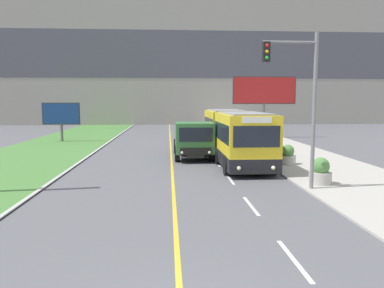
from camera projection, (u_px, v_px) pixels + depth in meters
apartment_block_background at (169, 60)px, 62.28m from camera, size 80.00×8.04×21.00m
city_bus at (234, 135)px, 23.69m from camera, size 2.69×12.33×3.12m
dump_truck at (193, 140)px, 24.24m from camera, size 2.45×6.58×2.41m
car_distant at (207, 131)px, 38.68m from camera, size 1.80×4.30×1.45m
traffic_light_mast at (300, 92)px, 15.27m from camera, size 2.28×0.32×6.50m
billboard_large at (264, 92)px, 37.79m from camera, size 6.45×0.24×6.21m
billboard_small at (61, 115)px, 34.35m from camera, size 3.39×0.24×3.61m
planter_round_near at (320, 172)px, 16.57m from camera, size 0.98×0.98×1.18m
planter_round_second at (287, 155)px, 21.81m from camera, size 0.97×0.97×1.15m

